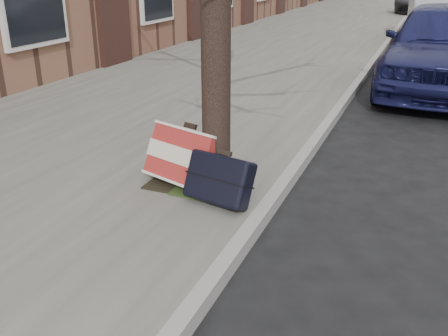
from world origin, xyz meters
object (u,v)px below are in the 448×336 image
at_px(suitcase_navy, 219,179).
at_px(car_near_mid, 443,18).
at_px(car_near_front, 443,46).
at_px(suitcase_red, 183,157).

xyz_separation_m(suitcase_navy, car_near_mid, (1.68, 10.80, 0.39)).
bearing_deg(car_near_front, suitcase_red, -109.01).
distance_m(suitcase_red, suitcase_navy, 0.53).
bearing_deg(car_near_mid, car_near_front, -95.48).
distance_m(suitcase_red, car_near_front, 5.93).
bearing_deg(car_near_mid, suitcase_navy, -104.54).
bearing_deg(suitcase_navy, car_near_mid, 92.89).
distance_m(car_near_front, car_near_mid, 5.05).
relative_size(car_near_front, car_near_mid, 0.99).
xyz_separation_m(suitcase_navy, car_near_front, (1.70, 5.76, 0.41)).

